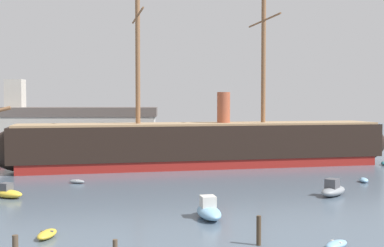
# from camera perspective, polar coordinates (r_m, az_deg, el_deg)

# --- Properties ---
(tall_ship) EXTENTS (66.82, 17.77, 32.31)m
(tall_ship) POSITION_cam_1_polar(r_m,az_deg,el_deg) (76.30, 1.18, -2.35)
(tall_ship) COLOR maroon
(tall_ship) RESTS_ON ground
(dinghy_foreground_left) EXTENTS (1.51, 2.60, 0.58)m
(dinghy_foreground_left) POSITION_cam_1_polar(r_m,az_deg,el_deg) (38.71, -16.16, -11.99)
(dinghy_foreground_left) COLOR gold
(dinghy_foreground_left) RESTS_ON ground
(dinghy_foreground_right) EXTENTS (2.31, 2.16, 0.52)m
(dinghy_foreground_right) POSITION_cam_1_polar(r_m,az_deg,el_deg) (36.16, 16.09, -13.08)
(dinghy_foreground_right) COLOR #7FB2D6
(dinghy_foreground_right) RESTS_ON ground
(motorboat_near_centre) EXTENTS (2.51, 4.71, 1.88)m
(motorboat_near_centre) POSITION_cam_1_polar(r_m,az_deg,el_deg) (43.16, 1.91, -9.88)
(motorboat_near_centre) COLOR #7FB2D6
(motorboat_near_centre) RESTS_ON ground
(motorboat_mid_left) EXTENTS (3.91, 3.10, 1.53)m
(motorboat_mid_left) POSITION_cam_1_polar(r_m,az_deg,el_deg) (55.48, -20.22, -7.38)
(motorboat_mid_left) COLOR gold
(motorboat_mid_left) RESTS_ON ground
(motorboat_mid_right) EXTENTS (4.25, 4.50, 1.84)m
(motorboat_mid_right) POSITION_cam_1_polar(r_m,az_deg,el_deg) (55.17, 15.75, -7.26)
(motorboat_mid_right) COLOR gray
(motorboat_mid_right) RESTS_ON ground
(dinghy_alongside_bow) EXTENTS (2.16, 1.49, 0.47)m
(dinghy_alongside_bow) POSITION_cam_1_polar(r_m,az_deg,el_deg) (62.74, -12.95, -6.43)
(dinghy_alongside_bow) COLOR gray
(dinghy_alongside_bow) RESTS_ON ground
(dinghy_alongside_stern) EXTENTS (1.50, 2.46, 0.54)m
(dinghy_alongside_stern) POSITION_cam_1_polar(r_m,az_deg,el_deg) (65.52, 18.95, -6.10)
(dinghy_alongside_stern) COLOR #7FB2D6
(dinghy_alongside_stern) RESTS_ON ground
(dinghy_distant_centre) EXTENTS (1.16, 2.43, 0.56)m
(dinghy_distant_centre) POSITION_cam_1_polar(r_m,az_deg,el_deg) (90.73, 1.20, -3.59)
(dinghy_distant_centre) COLOR silver
(dinghy_distant_centre) RESTS_ON ground
(mooring_piling_left_pair) EXTENTS (0.33, 0.33, 2.06)m
(mooring_piling_left_pair) POSITION_cam_1_polar(r_m,az_deg,el_deg) (35.62, 7.60, -11.97)
(mooring_piling_left_pair) COLOR #423323
(mooring_piling_left_pair) RESTS_ON ground
(dockside_warehouse_left) EXTENTS (47.25, 13.28, 14.11)m
(dockside_warehouse_left) POSITION_cam_1_polar(r_m,az_deg,el_deg) (99.15, -16.80, -0.78)
(dockside_warehouse_left) COLOR #565659
(dockside_warehouse_left) RESTS_ON ground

